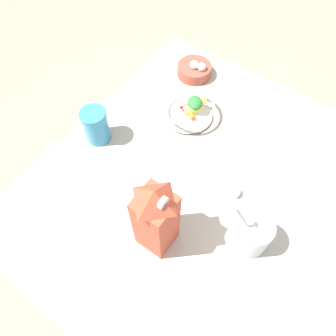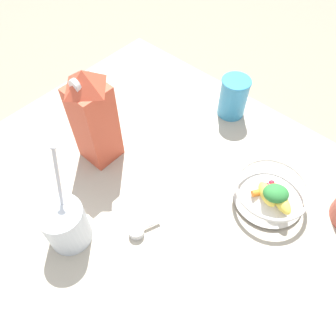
{
  "view_description": "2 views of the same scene",
  "coord_description": "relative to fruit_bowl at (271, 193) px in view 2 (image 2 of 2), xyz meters",
  "views": [
    {
      "loc": [
        -0.48,
        -0.15,
        0.96
      ],
      "look_at": [
        -0.04,
        0.16,
        0.1
      ],
      "focal_mm": 35.0,
      "sensor_mm": 36.0,
      "label": 1
    },
    {
      "loc": [
        0.32,
        -0.25,
        0.77
      ],
      "look_at": [
        -0.02,
        0.13,
        0.08
      ],
      "focal_mm": 35.0,
      "sensor_mm": 36.0,
      "label": 2
    }
  ],
  "objects": [
    {
      "name": "yogurt_tub",
      "position": [
        -0.3,
        -0.4,
        0.03
      ],
      "size": [
        0.11,
        0.12,
        0.25
      ],
      "color": "silver",
      "rests_on": "countertop"
    },
    {
      "name": "fruit_bowl",
      "position": [
        0.0,
        0.0,
        0.0
      ],
      "size": [
        0.19,
        0.19,
        0.08
      ],
      "color": "silver",
      "rests_on": "countertop"
    },
    {
      "name": "countertop",
      "position": [
        -0.22,
        -0.25,
        -0.06
      ],
      "size": [
        1.12,
        1.12,
        0.04
      ],
      "color": "#B2A893",
      "rests_on": "ground_plane"
    },
    {
      "name": "ground_plane",
      "position": [
        -0.22,
        -0.25,
        -0.07
      ],
      "size": [
        6.0,
        6.0,
        0.0
      ],
      "primitive_type": "plane",
      "color": "gray"
    },
    {
      "name": "drinking_cup",
      "position": [
        -0.26,
        0.2,
        0.03
      ],
      "size": [
        0.09,
        0.09,
        0.13
      ],
      "color": "#3893C6",
      "rests_on": "countertop"
    },
    {
      "name": "milk_carton",
      "position": [
        -0.44,
        -0.18,
        0.11
      ],
      "size": [
        0.09,
        0.09,
        0.29
      ],
      "color": "#CC4C33",
      "rests_on": "countertop"
    },
    {
      "name": "measuring_scoop",
      "position": [
        -0.19,
        -0.29,
        -0.03
      ],
      "size": [
        0.04,
        0.08,
        0.02
      ],
      "color": "white",
      "rests_on": "countertop"
    }
  ]
}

